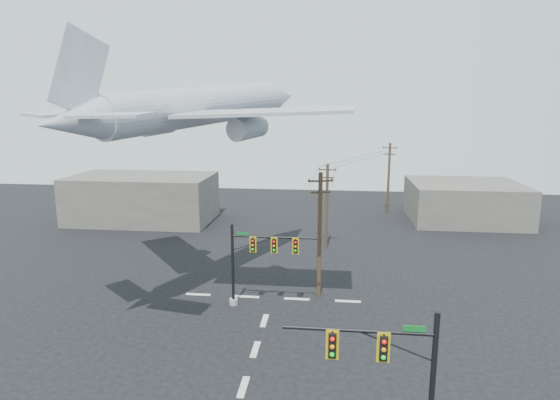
# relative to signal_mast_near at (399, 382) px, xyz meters

# --- Properties ---
(ground) EXTENTS (120.00, 120.00, 0.00)m
(ground) POSITION_rel_signal_mast_near_xyz_m (-7.53, 4.47, -3.71)
(ground) COLOR black
(ground) RESTS_ON ground
(lane_markings) EXTENTS (14.00, 21.20, 0.01)m
(lane_markings) POSITION_rel_signal_mast_near_xyz_m (-7.53, 9.81, -3.70)
(lane_markings) COLOR beige
(lane_markings) RESTS_ON ground
(signal_mast_near) EXTENTS (6.61, 0.76, 6.91)m
(signal_mast_near) POSITION_rel_signal_mast_near_xyz_m (0.00, 0.00, 0.00)
(signal_mast_near) COLOR gray
(signal_mast_near) RESTS_ON ground
(signal_mast_far) EXTENTS (6.66, 0.70, 6.37)m
(signal_mast_far) POSITION_rel_signal_mast_near_xyz_m (-8.67, 14.86, -0.08)
(signal_mast_far) COLOR gray
(signal_mast_far) RESTS_ON ground
(utility_pole_a) EXTENTS (1.96, 0.67, 9.99)m
(utility_pole_a) POSITION_rel_signal_mast_near_xyz_m (-3.84, 17.40, 1.52)
(utility_pole_a) COLOR #4A3620
(utility_pole_a) RESTS_ON ground
(utility_pole_b) EXTENTS (1.84, 0.31, 9.05)m
(utility_pole_b) POSITION_rel_signal_mast_near_xyz_m (-3.44, 29.98, 1.03)
(utility_pole_b) COLOR #4A3620
(utility_pole_b) RESTS_ON ground
(utility_pole_c) EXTENTS (1.98, 0.59, 9.81)m
(utility_pole_c) POSITION_rel_signal_mast_near_xyz_m (4.92, 47.98, 1.43)
(utility_pole_c) COLOR #4A3620
(utility_pole_c) RESTS_ON ground
(power_lines) EXTENTS (10.57, 30.60, 0.12)m
(power_lines) POSITION_rel_signal_mast_near_xyz_m (-0.96, 33.05, 5.07)
(power_lines) COLOR black
(airliner) EXTENTS (23.00, 25.19, 7.03)m
(airliner) POSITION_rel_signal_mast_near_xyz_m (-12.99, 17.40, 11.15)
(airliner) COLOR #B0B5BC
(building_left) EXTENTS (18.00, 10.00, 6.00)m
(building_left) POSITION_rel_signal_mast_near_xyz_m (-27.53, 39.47, -0.71)
(building_left) COLOR #646158
(building_left) RESTS_ON ground
(building_right) EXTENTS (14.00, 12.00, 5.00)m
(building_right) POSITION_rel_signal_mast_near_xyz_m (14.47, 44.47, -1.21)
(building_right) COLOR #646158
(building_right) RESTS_ON ground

